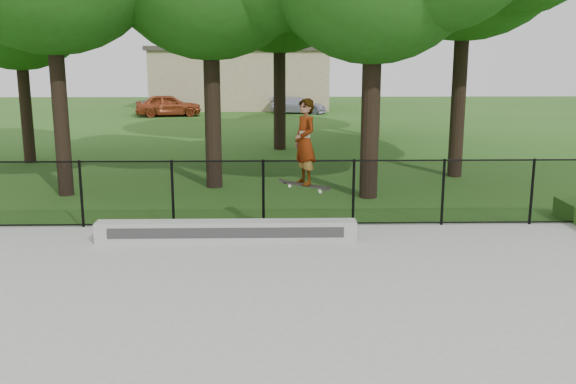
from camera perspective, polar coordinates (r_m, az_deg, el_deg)
name	(u,v)px	position (r m, az deg, el deg)	size (l,w,h in m)	color
ground	(258,346)	(8.83, -2.70, -13.53)	(100.00, 100.00, 0.00)	#2D5819
concrete_slab	(258,344)	(8.82, -2.70, -13.36)	(14.00, 12.00, 0.06)	gray
grind_ledge	(227,231)	(13.18, -5.48, -3.50)	(5.30, 0.40, 0.43)	#A0A09B
car_a	(168,105)	(40.62, -10.59, 7.59)	(1.61, 3.99, 1.37)	#96391B
car_b	(163,106)	(41.79, -11.06, 7.50)	(1.14, 2.98, 1.08)	black
car_c	(298,105)	(41.92, 0.92, 7.72)	(1.47, 3.32, 1.05)	#A7A7BD
skater_airborne	(305,143)	(12.54, 1.51, 4.34)	(0.83, 0.72, 1.83)	black
chainlink_fence	(263,193)	(14.18, -2.21, -0.09)	(16.06, 0.06, 1.50)	black
distant_building	(241,77)	(46.03, -4.20, 10.14)	(12.40, 6.40, 4.30)	#C4B489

